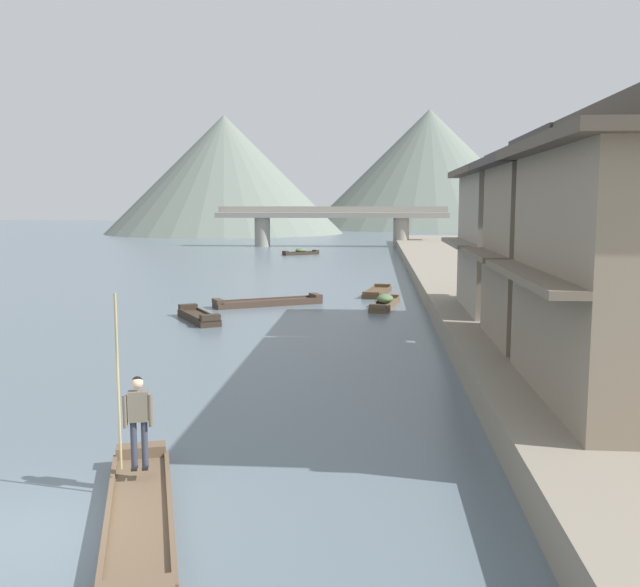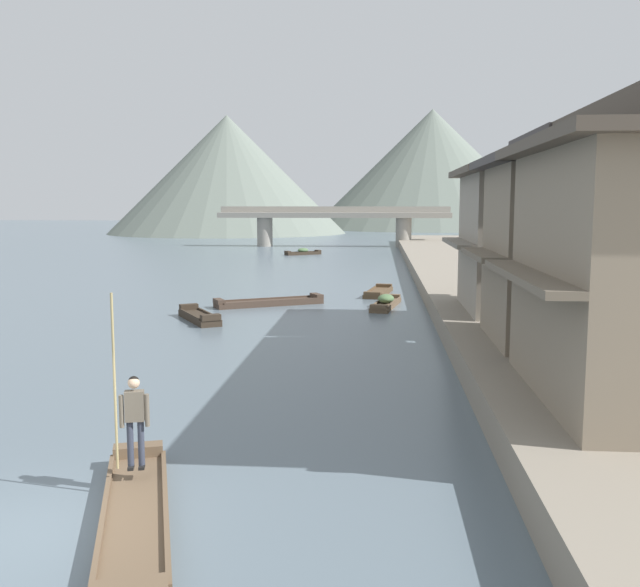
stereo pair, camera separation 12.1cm
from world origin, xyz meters
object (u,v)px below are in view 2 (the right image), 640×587
boat_foreground_poled (135,517)px  boat_midriver_drifting (199,317)px  boatman_person (133,411)px  stone_bridge (334,220)px  boat_moored_second (378,292)px  house_waterfront_second (564,241)px  boat_moored_far (303,252)px  house_waterfront_tall (538,233)px  boat_moored_nearest (386,303)px  boat_moored_third (269,302)px

boat_foreground_poled → boat_midriver_drifting: (-3.84, 18.96, 0.04)m
boatman_person → stone_bridge: (-1.09, 70.91, 1.62)m
boat_moored_second → house_waterfront_second: bearing=-72.4°
boat_moored_second → stone_bridge: 44.14m
boat_moored_far → boat_foreground_poled: bearing=-86.4°
boat_foreground_poled → stone_bridge: 72.23m
boat_midriver_drifting → house_waterfront_tall: house_waterfront_tall is taller
boatman_person → house_waterfront_tall: size_ratio=0.45×
boat_moored_far → house_waterfront_second: house_waterfront_second is taller
boat_moored_nearest → boat_moored_second: bearing=94.3°
boat_moored_third → boat_moored_far: 34.84m
boat_moored_nearest → boat_moored_second: (-0.36, 4.74, -0.08)m
boat_moored_far → boat_midriver_drifting: (-0.19, -39.64, -0.06)m
boatman_person → house_waterfront_second: size_ratio=0.50×
boatman_person → boat_moored_third: boatman_person is taller
boat_moored_second → house_waterfront_second: (5.43, -17.12, 3.71)m
boatman_person → boat_moored_third: (-1.18, 22.58, -1.29)m
boat_moored_second → boat_midriver_drifting: (-7.56, -9.46, 0.05)m
boat_moored_nearest → boat_midriver_drifting: bearing=-149.2°
boat_moored_second → stone_bridge: (-5.23, 43.73, 2.93)m
boat_midriver_drifting → boat_moored_far: bearing=89.7°
boat_moored_third → house_waterfront_second: 16.91m
boat_foreground_poled → house_waterfront_tall: house_waterfront_tall is taller
house_waterfront_tall → stone_bridge: 55.57m
boatman_person → boat_moored_nearest: boatman_person is taller
boat_moored_third → house_waterfront_tall: 13.42m
boat_moored_third → stone_bridge: 48.42m
house_waterfront_tall → stone_bridge: (-11.30, 54.40, -0.77)m
boat_moored_far → stone_bridge: stone_bridge is taller
boat_moored_nearest → boat_moored_far: bearing=102.5°
boat_midriver_drifting → house_waterfront_tall: size_ratio=0.52×
stone_bridge → boat_moored_third: bearing=-90.1°
boat_moored_second → boat_foreground_poled: bearing=-97.4°
house_waterfront_tall → boat_moored_second: bearing=119.6°
boat_moored_nearest → boat_moored_second: size_ratio=1.01×
boat_foreground_poled → boat_moored_far: (-3.66, 58.60, 0.09)m
boat_moored_second → house_waterfront_second: size_ratio=0.69×
boat_foreground_poled → boat_moored_third: boat_moored_third is taller
boat_moored_second → house_waterfront_tall: bearing=-60.4°
house_waterfront_second → boat_foreground_poled: bearing=-129.0°
boatman_person → house_waterfront_tall: 19.56m
boat_foreground_poled → boat_moored_third: size_ratio=1.04×
boat_moored_nearest → boat_moored_third: 5.68m
boat_moored_third → house_waterfront_tall: bearing=-28.1°
boat_moored_far → boat_moored_nearest: bearing=-77.5°
house_waterfront_second → stone_bridge: size_ratio=0.23×
boat_moored_far → boatman_person: bearing=-86.8°
boat_moored_nearest → boat_moored_third: boat_moored_nearest is taller
boat_moored_nearest → house_waterfront_second: house_waterfront_second is taller
boat_moored_second → house_waterfront_tall: (6.07, -10.67, 3.69)m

